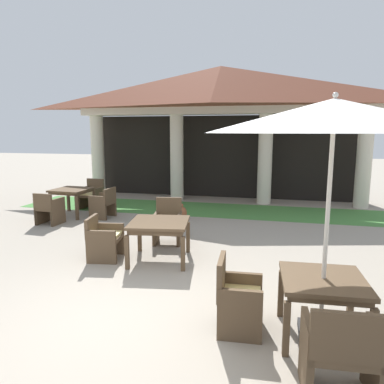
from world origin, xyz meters
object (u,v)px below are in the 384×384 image
at_px(patio_chair_mid_left_west, 104,239).
at_px(patio_umbrella_near_foreground, 334,118).
at_px(patio_table_near_foreground, 323,286).
at_px(patio_chair_near_foreground_south, 341,352).
at_px(patio_chair_mid_right_north, 92,195).
at_px(terracotta_urn, 182,213).
at_px(patio_chair_near_foreground_west, 237,298).
at_px(patio_chair_mid_right_east, 104,203).
at_px(patio_table_mid_left, 159,226).
at_px(patio_table_mid_right, 72,192).
at_px(patio_chair_mid_left_north, 168,223).
at_px(patio_chair_mid_right_south, 49,209).

bearing_deg(patio_chair_mid_left_west, patio_umbrella_near_foreground, 54.74).
bearing_deg(patio_table_near_foreground, patio_chair_near_foreground_south, -86.71).
relative_size(patio_chair_mid_right_north, terracotta_urn, 2.02).
distance_m(patio_chair_near_foreground_west, patio_chair_mid_right_east, 6.33).
relative_size(patio_umbrella_near_foreground, patio_chair_mid_right_east, 3.30).
height_order(patio_chair_near_foreground_west, patio_chair_mid_right_north, patio_chair_mid_right_north).
bearing_deg(patio_chair_near_foreground_south, patio_chair_mid_left_west, 139.92).
xyz_separation_m(patio_table_near_foreground, patio_table_mid_left, (-2.58, 1.95, 0.02)).
relative_size(patio_table_mid_right, patio_chair_mid_right_north, 1.13).
bearing_deg(terracotta_urn, patio_chair_mid_right_east, -172.59).
relative_size(patio_table_near_foreground, patio_chair_mid_right_east, 1.16).
xyz_separation_m(patio_chair_near_foreground_south, patio_table_mid_right, (-6.15, 5.72, 0.22)).
relative_size(patio_chair_near_foreground_south, patio_chair_mid_left_north, 0.96).
bearing_deg(patio_chair_mid_right_east, terracotta_urn, -79.58).
bearing_deg(patio_chair_near_foreground_south, patio_chair_near_foreground_west, 135.05).
relative_size(patio_chair_mid_left_north, patio_chair_mid_right_south, 1.15).
bearing_deg(patio_table_mid_left, patio_chair_mid_left_west, -171.16).
bearing_deg(patio_chair_mid_left_west, patio_chair_near_foreground_south, 44.37).
relative_size(patio_chair_mid_right_south, terracotta_urn, 1.87).
distance_m(patio_chair_mid_left_west, terracotta_urn, 3.27).
height_order(patio_table_near_foreground, patio_chair_near_foreground_west, patio_chair_near_foreground_west).
bearing_deg(patio_table_mid_right, patio_chair_mid_left_north, -28.00).
bearing_deg(patio_chair_mid_left_north, patio_umbrella_near_foreground, 123.74).
bearing_deg(patio_chair_near_foreground_south, patio_chair_mid_right_east, 129.03).
bearing_deg(patio_chair_near_foreground_south, patio_chair_mid_right_north, 128.95).
distance_m(patio_umbrella_near_foreground, terracotta_urn, 6.25).
xyz_separation_m(patio_table_near_foreground, patio_chair_mid_right_east, (-5.10, 4.72, -0.22)).
distance_m(patio_umbrella_near_foreground, patio_chair_mid_right_south, 7.51).
bearing_deg(patio_table_mid_right, patio_table_mid_left, -38.72).
bearing_deg(patio_table_mid_right, patio_chair_mid_left_west, -50.14).
bearing_deg(patio_chair_near_foreground_west, patio_table_mid_left, -144.15).
height_order(patio_table_near_foreground, patio_umbrella_near_foreground, patio_umbrella_near_foreground).
height_order(patio_chair_near_foreground_south, patio_table_mid_right, patio_chair_near_foreground_south).
bearing_deg(terracotta_urn, patio_chair_mid_left_west, -101.30).
distance_m(patio_chair_near_foreground_south, patio_chair_mid_right_east, 7.66).
bearing_deg(patio_chair_mid_left_west, patio_chair_mid_right_east, -161.79).
xyz_separation_m(patio_chair_mid_left_north, patio_chair_mid_left_west, (-0.87, -1.19, -0.04)).
bearing_deg(patio_table_near_foreground, patio_table_mid_left, 142.90).
distance_m(patio_chair_mid_left_west, patio_chair_mid_right_south, 3.22).
distance_m(patio_umbrella_near_foreground, patio_chair_mid_right_north, 8.60).
relative_size(patio_chair_mid_left_west, patio_chair_mid_right_north, 0.90).
relative_size(patio_table_near_foreground, patio_chair_mid_right_south, 1.17).
bearing_deg(patio_chair_mid_left_north, patio_chair_near_foreground_west, 111.71).
xyz_separation_m(patio_chair_near_foreground_west, patio_chair_mid_right_south, (-5.20, 3.83, 0.00)).
distance_m(patio_table_near_foreground, patio_table_mid_right, 7.74).
xyz_separation_m(patio_table_near_foreground, patio_chair_mid_right_south, (-6.15, 3.78, -0.22)).
xyz_separation_m(patio_chair_mid_left_west, terracotta_urn, (0.64, 3.20, -0.20)).
bearing_deg(patio_table_mid_left, patio_umbrella_near_foreground, -37.10).
distance_m(patio_umbrella_near_foreground, patio_table_mid_right, 7.95).
height_order(patio_table_near_foreground, patio_chair_mid_right_north, patio_chair_mid_right_north).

